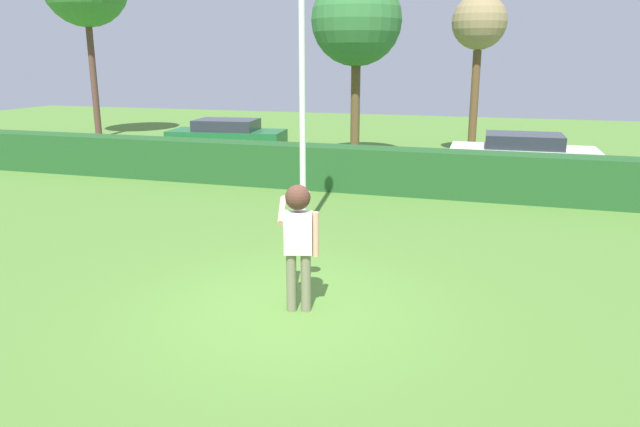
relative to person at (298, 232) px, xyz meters
The scene contains 9 objects.
ground_plane 1.16m from the person, behind, with size 60.00×60.00×0.00m, color #548234.
person is the anchor object (origin of this frame).
frisbee 0.73m from the person, 105.44° to the left, with size 0.25×0.26×0.05m.
lamppost 4.39m from the person, 107.84° to the left, with size 0.24×0.24×5.75m.
hedge_row 7.85m from the person, 91.45° to the left, with size 28.58×0.90×1.16m, color #225424.
parked_car_green 14.60m from the person, 119.62° to the left, with size 4.37×2.22×1.25m.
parked_car_white 11.78m from the person, 74.52° to the left, with size 4.25×1.90×1.25m.
bare_elm_tree 14.64m from the person, 83.98° to the left, with size 1.82×1.82×5.51m.
oak_tree 12.96m from the person, 100.40° to the left, with size 2.93×2.93×6.09m.
Camera 1 is at (2.76, -7.27, 3.41)m, focal length 33.40 mm.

